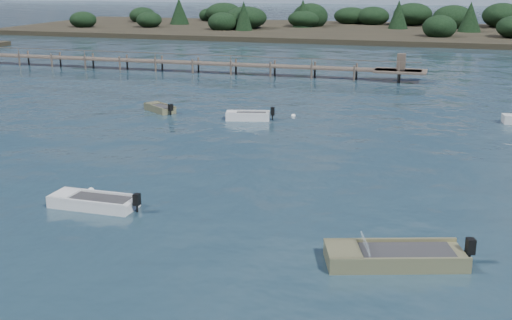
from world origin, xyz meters
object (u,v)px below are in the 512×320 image
(tender_far_white, at_px, (248,117))
(jetty, at_px, (159,62))
(dinghy_mid_grey, at_px, (94,204))
(tender_far_grey, at_px, (160,109))
(dinghy_mid_white_a, at_px, (394,259))

(tender_far_white, height_order, jetty, jetty)
(dinghy_mid_grey, bearing_deg, jetty, 110.93)
(dinghy_mid_grey, xyz_separation_m, tender_far_white, (1.29, 19.20, 0.02))
(tender_far_white, relative_size, jetty, 0.06)
(tender_far_grey, bearing_deg, dinghy_mid_white_a, -48.84)
(dinghy_mid_grey, height_order, tender_far_grey, dinghy_mid_grey)
(dinghy_mid_grey, relative_size, dinghy_mid_white_a, 0.78)
(dinghy_mid_white_a, bearing_deg, jetty, 124.26)
(dinghy_mid_white_a, xyz_separation_m, jetty, (-28.70, 42.13, 0.82))
(dinghy_mid_white_a, height_order, tender_far_grey, dinghy_mid_white_a)
(dinghy_mid_grey, height_order, tender_far_white, tender_far_white)
(tender_far_grey, distance_m, tender_far_white, 7.37)
(dinghy_mid_white_a, xyz_separation_m, tender_far_white, (-12.11, 21.31, 0.01))
(jetty, bearing_deg, dinghy_mid_white_a, -55.74)
(tender_far_grey, relative_size, tender_far_white, 0.86)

